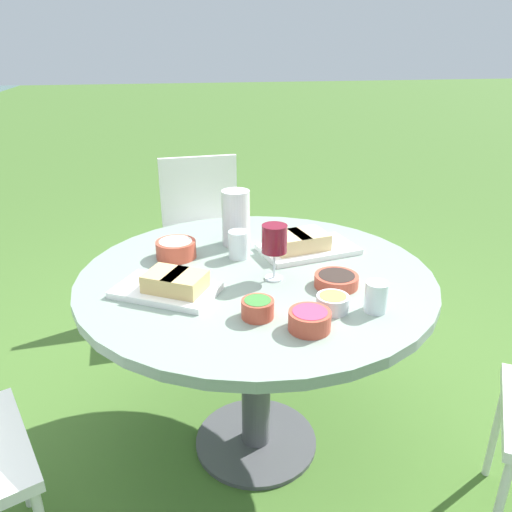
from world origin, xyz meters
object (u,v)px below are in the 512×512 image
at_px(water_pitcher, 236,218).
at_px(dining_table, 256,301).
at_px(chair_far_back, 203,225).
at_px(wine_glass, 274,240).

bearing_deg(water_pitcher, dining_table, -174.96).
bearing_deg(chair_far_back, dining_table, -176.38).
bearing_deg(wine_glass, water_pitcher, 12.02).
bearing_deg(dining_table, water_pitcher, 5.04).
distance_m(chair_far_back, water_pitcher, 0.95).
bearing_deg(wine_glass, chair_far_back, 5.65).
relative_size(dining_table, water_pitcher, 5.64).
height_order(dining_table, water_pitcher, water_pitcher).
distance_m(dining_table, water_pitcher, 0.35).
bearing_deg(chair_far_back, water_pitcher, -176.81).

